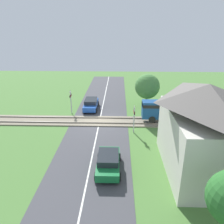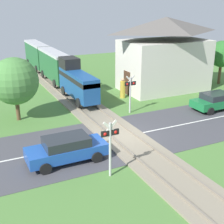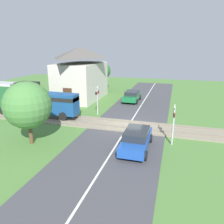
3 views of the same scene
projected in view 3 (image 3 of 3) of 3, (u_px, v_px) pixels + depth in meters
ground_plane at (128, 127)px, 18.80m from camera, size 60.00×60.00×0.00m
road_surface at (128, 127)px, 18.79m from camera, size 48.00×6.40×0.02m
track_bed at (128, 126)px, 18.78m from camera, size 2.80×48.00×0.24m
car_near_crossing at (136, 139)px, 14.50m from camera, size 4.17×1.79×1.39m
car_far_side at (132, 96)px, 27.17m from camera, size 3.83×1.84×1.32m
crossing_signal_west_approach at (174, 120)px, 14.87m from camera, size 0.90×0.18×2.86m
crossing_signal_east_approach at (97, 97)px, 21.66m from camera, size 0.90×0.18×2.86m
station_building at (81, 74)px, 27.95m from camera, size 8.34×5.10×6.62m
pedestrian_by_station at (71, 101)px, 24.11m from camera, size 0.43×0.43×1.76m
tree_by_station at (102, 71)px, 33.67m from camera, size 2.58×2.58×4.30m
tree_roadside_hedge at (28, 105)px, 14.79m from camera, size 3.24×3.24×4.43m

